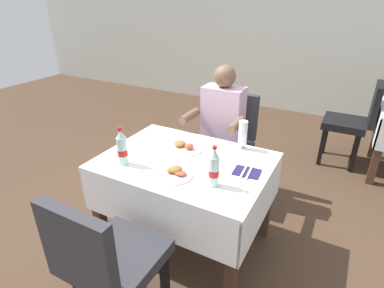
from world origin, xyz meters
TOP-DOWN VIEW (x-y plane):
  - ground_plane at (0.00, 0.00)m, footprint 11.00×11.00m
  - back_wall at (0.00, 3.51)m, footprint 11.00×0.12m
  - main_dining_table at (0.12, -0.08)m, footprint 1.17×0.86m
  - chair_far_diner_seat at (0.12, 0.75)m, footprint 0.44×0.50m
  - chair_near_camera_side at (0.12, -0.90)m, footprint 0.44×0.50m
  - seated_diner_far at (0.07, 0.64)m, footprint 0.50×0.46m
  - plate_near_camera at (0.16, -0.28)m, footprint 0.23×0.23m
  - plate_far_diner at (0.03, 0.06)m, footprint 0.25×0.25m
  - beer_glass_left at (0.41, 0.28)m, footprint 0.07×0.07m
  - cola_bottle_primary at (-0.22, -0.33)m, footprint 0.07×0.07m
  - cola_bottle_secondary at (0.43, -0.27)m, footprint 0.06×0.06m
  - napkin_cutlery_set at (0.56, -0.04)m, footprint 0.18×0.19m
  - background_chair_left at (1.13, 1.91)m, footprint 0.50×0.44m

SIDE VIEW (x-z plane):
  - ground_plane at x=0.00m, z-range 0.00..0.00m
  - chair_far_diner_seat at x=0.12m, z-range 0.07..1.04m
  - chair_near_camera_side at x=0.12m, z-range 0.07..1.04m
  - background_chair_left at x=1.13m, z-range 0.07..1.04m
  - main_dining_table at x=0.12m, z-range 0.20..0.95m
  - seated_diner_far at x=0.07m, z-range 0.08..1.34m
  - napkin_cutlery_set at x=0.56m, z-range 0.74..0.76m
  - plate_far_diner at x=0.03m, z-range 0.73..0.79m
  - plate_near_camera at x=0.16m, z-range 0.73..0.79m
  - beer_glass_left at x=0.41m, z-range 0.74..0.96m
  - cola_bottle_secondary at x=0.43m, z-range 0.73..0.99m
  - cola_bottle_primary at x=-0.22m, z-range 0.73..1.00m
  - back_wall at x=0.00m, z-range 0.00..2.77m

